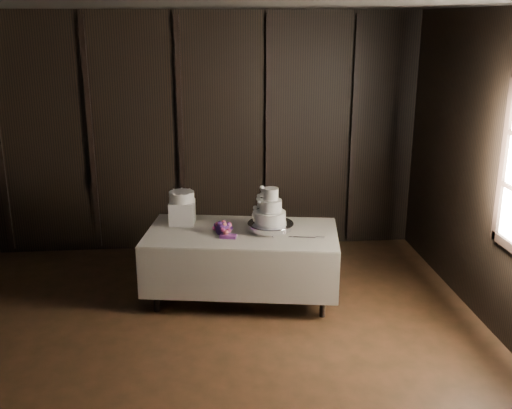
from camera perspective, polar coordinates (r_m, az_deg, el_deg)
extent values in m
cube|color=black|center=(7.62, -7.20, 6.63)|extent=(6.04, 0.04, 3.04)
cube|color=beige|center=(6.27, -1.37, -2.62)|extent=(2.12, 1.34, 0.01)
cube|color=white|center=(6.41, -1.34, -5.98)|extent=(1.95, 1.20, 0.71)
cylinder|color=silver|center=(6.25, 1.39, -2.17)|extent=(0.64, 0.64, 0.09)
cylinder|color=white|center=(6.22, 1.40, -1.23)|extent=(0.32, 0.32, 0.13)
cylinder|color=white|center=(6.18, 1.41, -0.12)|extent=(0.23, 0.23, 0.13)
cylinder|color=white|center=(6.14, 1.42, 1.00)|extent=(0.16, 0.16, 0.13)
cube|color=white|center=(6.51, -7.04, -0.76)|extent=(0.29, 0.29, 0.25)
cylinder|color=white|center=(6.46, -7.10, 0.75)|extent=(0.35, 0.35, 0.11)
cube|color=silver|center=(6.09, 4.38, -3.13)|extent=(0.37, 0.09, 0.01)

